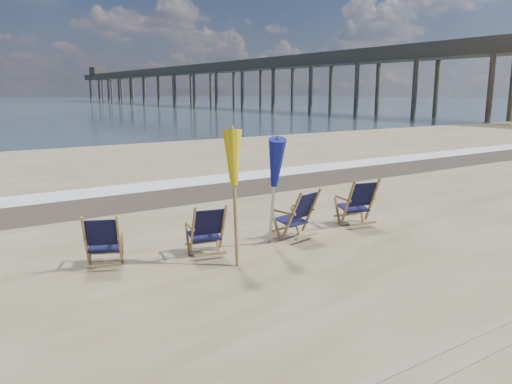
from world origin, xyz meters
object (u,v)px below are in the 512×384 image
Objects in this scene: beach_chair_3 at (373,201)px; beach_chair_0 at (119,241)px; umbrella_yellow at (235,165)px; fishing_pier at (208,80)px; beach_chair_2 at (311,212)px; beach_chair_1 at (223,229)px; umbrella_blue at (273,164)px.

beach_chair_0 is at bearing 7.68° from beach_chair_3.
umbrella_yellow is 0.01× the size of fishing_pier.
fishing_pier is at bearing -95.14° from beach_chair_0.
beach_chair_2 is 0.96× the size of beach_chair_3.
beach_chair_2 reaches higher than beach_chair_1.
fishing_pier reaches higher than beach_chair_3.
beach_chair_0 is at bearing -17.13° from beach_chair_2.
beach_chair_0 is 3.54m from beach_chair_2.
beach_chair_3 is at bearing 6.70° from umbrella_yellow.
beach_chair_2 is 1.56m from beach_chair_3.
beach_chair_3 is at bearing -116.15° from fishing_pier.
beach_chair_3 is at bearing 0.11° from umbrella_blue.
beach_chair_0 is 2.11m from umbrella_yellow.
beach_chair_0 is 0.97× the size of beach_chair_1.
beach_chair_2 is 0.49× the size of umbrella_blue.
umbrella_blue reaches higher than beach_chair_3.
umbrella_blue is 0.01× the size of fishing_pier.
fishing_pier reaches higher than beach_chair_0.
beach_chair_2 is at bearing -161.48° from beach_chair_0.
beach_chair_0 is 5.09m from beach_chair_3.
beach_chair_3 is 0.51× the size of umbrella_blue.
beach_chair_1 reaches higher than beach_chair_0.
umbrella_yellow is at bearing -118.21° from fishing_pier.
umbrella_blue is (-0.92, -0.06, 0.98)m from beach_chair_2.
fishing_pier is at bearing 62.29° from umbrella_blue.
beach_chair_3 is (5.08, -0.41, 0.06)m from beach_chair_0.
beach_chair_3 is at bearing 166.60° from beach_chair_2.
umbrella_blue is at bearing 21.72° from umbrella_yellow.
umbrella_blue is at bearing -7.59° from beach_chair_2.
umbrella_yellow is (-0.04, -0.45, 1.12)m from beach_chair_1.
beach_chair_0 is at bearing 170.89° from umbrella_blue.
beach_chair_0 is 0.45× the size of umbrella_blue.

